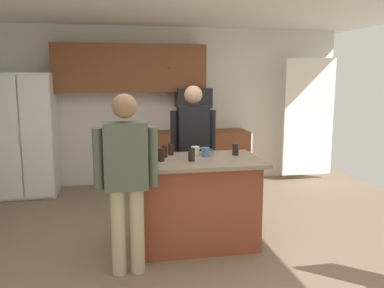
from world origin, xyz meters
TOP-DOWN VIEW (x-y plane):
  - floor at (0.00, 0.00)m, footprint 7.04×7.04m
  - back_wall at (0.00, 2.80)m, footprint 6.40×0.10m
  - french_door_window_panel at (2.60, 2.40)m, footprint 0.90×0.06m
  - cabinet_run_upper at (-0.40, 2.60)m, footprint 2.40×0.38m
  - cabinet_run_lower at (0.60, 2.48)m, footprint 1.80×0.63m
  - refrigerator at (-2.00, 2.38)m, footprint 0.86×0.76m
  - microwave_over_range at (0.60, 2.50)m, footprint 0.56×0.40m
  - kitchen_island at (0.17, 0.07)m, footprint 1.34×0.87m
  - person_guest_right at (0.28, 0.85)m, footprint 0.57×0.22m
  - person_guest_by_door at (-0.59, -0.46)m, footprint 0.57×0.22m
  - glass_short_whisky at (-0.16, 0.22)m, footprint 0.06×0.06m
  - glass_dark_ale at (-0.22, 0.03)m, footprint 0.07×0.07m
  - mug_ceramic_white at (0.19, 0.28)m, footprint 0.13×0.09m
  - tumbler_amber at (-0.08, 0.34)m, footprint 0.06×0.06m
  - mug_blue_stoneware at (0.28, 0.18)m, footprint 0.13×0.09m
  - glass_stout_tall at (0.62, 0.20)m, footprint 0.07×0.07m
  - glass_pilsner at (0.09, -0.02)m, footprint 0.07×0.07m

SIDE VIEW (x-z plane):
  - floor at x=0.00m, z-range 0.00..0.00m
  - cabinet_run_lower at x=0.60m, z-range 0.00..0.90m
  - kitchen_island at x=0.17m, z-range 0.01..0.95m
  - refrigerator at x=-2.00m, z-range 0.00..1.85m
  - person_guest_by_door at x=-0.59m, z-range 0.13..1.78m
  - person_guest_right at x=0.28m, z-range 0.13..1.82m
  - mug_ceramic_white at x=0.19m, z-range 0.94..1.04m
  - mug_blue_stoneware at x=0.28m, z-range 0.94..1.04m
  - tumbler_amber at x=-0.08m, z-range 0.94..1.07m
  - glass_short_whisky at x=-0.16m, z-range 0.94..1.07m
  - glass_stout_tall at x=0.62m, z-range 0.94..1.07m
  - glass_pilsner at x=0.09m, z-range 0.94..1.07m
  - glass_dark_ale at x=-0.22m, z-range 0.94..1.07m
  - french_door_window_panel at x=2.60m, z-range 0.10..2.10m
  - back_wall at x=0.00m, z-range 0.00..2.60m
  - microwave_over_range at x=0.60m, z-range 1.29..1.61m
  - cabinet_run_upper at x=-0.40m, z-range 1.55..2.30m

